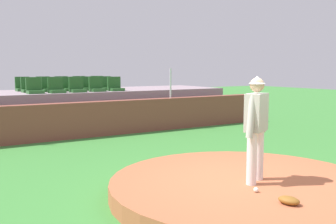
# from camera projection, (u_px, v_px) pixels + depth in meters

# --- Properties ---
(ground_plane) EXTENTS (60.00, 60.00, 0.00)m
(ground_plane) POSITION_uv_depth(u_px,v_px,m) (244.00, 196.00, 6.46)
(ground_plane) COLOR #3B8236
(pitchers_mound) EXTENTS (4.45, 4.45, 0.28)m
(pitchers_mound) POSITION_uv_depth(u_px,v_px,m) (244.00, 188.00, 6.44)
(pitchers_mound) COLOR #AE5D3A
(pitchers_mound) RESTS_ON ground_plane
(pitcher) EXTENTS (0.74, 0.45, 1.71)m
(pitcher) POSITION_uv_depth(u_px,v_px,m) (256.00, 121.00, 6.21)
(pitcher) COLOR white
(pitcher) RESTS_ON pitchers_mound
(baseball) EXTENTS (0.07, 0.07, 0.07)m
(baseball) POSITION_uv_depth(u_px,v_px,m) (256.00, 190.00, 5.78)
(baseball) COLOR white
(baseball) RESTS_ON pitchers_mound
(fielding_glove) EXTENTS (0.27, 0.34, 0.11)m
(fielding_glove) POSITION_uv_depth(u_px,v_px,m) (289.00, 200.00, 5.27)
(fielding_glove) COLOR brown
(fielding_glove) RESTS_ON pitchers_mound
(brick_barrier) EXTENTS (12.98, 0.40, 1.08)m
(brick_barrier) POSITION_uv_depth(u_px,v_px,m) (92.00, 119.00, 12.09)
(brick_barrier) COLOR brown
(brick_barrier) RESTS_ON ground_plane
(fence_post_right) EXTENTS (0.06, 0.06, 1.02)m
(fence_post_right) POSITION_uv_depth(u_px,v_px,m) (171.00, 83.00, 13.49)
(fence_post_right) COLOR silver
(fence_post_right) RESTS_ON brick_barrier
(bleacher_platform) EXTENTS (11.76, 3.10, 1.31)m
(bleacher_platform) POSITION_uv_depth(u_px,v_px,m) (68.00, 109.00, 14.03)
(bleacher_platform) COLOR gray
(bleacher_platform) RESTS_ON ground_plane
(stadium_chair_0) EXTENTS (0.48, 0.44, 0.50)m
(stadium_chair_0) POSITION_uv_depth(u_px,v_px,m) (35.00, 89.00, 12.37)
(stadium_chair_0) COLOR #255825
(stadium_chair_0) RESTS_ON bleacher_platform
(stadium_chair_1) EXTENTS (0.48, 0.44, 0.50)m
(stadium_chair_1) POSITION_uv_depth(u_px,v_px,m) (56.00, 88.00, 12.68)
(stadium_chair_1) COLOR #255825
(stadium_chair_1) RESTS_ON bleacher_platform
(stadium_chair_2) EXTENTS (0.48, 0.44, 0.50)m
(stadium_chair_2) POSITION_uv_depth(u_px,v_px,m) (77.00, 88.00, 13.06)
(stadium_chair_2) COLOR #255825
(stadium_chair_2) RESTS_ON bleacher_platform
(stadium_chair_3) EXTENTS (0.48, 0.44, 0.50)m
(stadium_chair_3) POSITION_uv_depth(u_px,v_px,m) (97.00, 87.00, 13.46)
(stadium_chair_3) COLOR #255825
(stadium_chair_3) RESTS_ON bleacher_platform
(stadium_chair_4) EXTENTS (0.48, 0.44, 0.50)m
(stadium_chair_4) POSITION_uv_depth(u_px,v_px,m) (115.00, 86.00, 13.83)
(stadium_chair_4) COLOR #255825
(stadium_chair_4) RESTS_ON bleacher_platform
(stadium_chair_5) EXTENTS (0.48, 0.44, 0.50)m
(stadium_chair_5) POSITION_uv_depth(u_px,v_px,m) (29.00, 88.00, 13.06)
(stadium_chair_5) COLOR #255825
(stadium_chair_5) RESTS_ON bleacher_platform
(stadium_chair_6) EXTENTS (0.48, 0.44, 0.50)m
(stadium_chair_6) POSITION_uv_depth(u_px,v_px,m) (49.00, 87.00, 13.40)
(stadium_chair_6) COLOR #255825
(stadium_chair_6) RESTS_ON bleacher_platform
(stadium_chair_7) EXTENTS (0.48, 0.44, 0.50)m
(stadium_chair_7) POSITION_uv_depth(u_px,v_px,m) (70.00, 86.00, 13.79)
(stadium_chair_7) COLOR #255825
(stadium_chair_7) RESTS_ON bleacher_platform
(stadium_chair_8) EXTENTS (0.48, 0.44, 0.50)m
(stadium_chair_8) POSITION_uv_depth(u_px,v_px,m) (88.00, 86.00, 14.16)
(stadium_chair_8) COLOR #255825
(stadium_chair_8) RESTS_ON bleacher_platform
(stadium_chair_9) EXTENTS (0.48, 0.44, 0.50)m
(stadium_chair_9) POSITION_uv_depth(u_px,v_px,m) (106.00, 86.00, 14.49)
(stadium_chair_9) COLOR #255825
(stadium_chair_9) RESTS_ON bleacher_platform
(stadium_chair_10) EXTENTS (0.48, 0.44, 0.50)m
(stadium_chair_10) POSITION_uv_depth(u_px,v_px,m) (23.00, 87.00, 13.74)
(stadium_chair_10) COLOR #255825
(stadium_chair_10) RESTS_ON bleacher_platform
(stadium_chair_11) EXTENTS (0.48, 0.44, 0.50)m
(stadium_chair_11) POSITION_uv_depth(u_px,v_px,m) (44.00, 86.00, 14.10)
(stadium_chair_11) COLOR #255825
(stadium_chair_11) RESTS_ON bleacher_platform
(stadium_chair_12) EXTENTS (0.48, 0.44, 0.50)m
(stadium_chair_12) POSITION_uv_depth(u_px,v_px,m) (62.00, 86.00, 14.48)
(stadium_chair_12) COLOR #255825
(stadium_chair_12) RESTS_ON bleacher_platform
(stadium_chair_13) EXTENTS (0.48, 0.44, 0.50)m
(stadium_chair_13) POSITION_uv_depth(u_px,v_px,m) (80.00, 85.00, 14.84)
(stadium_chair_13) COLOR #255825
(stadium_chair_13) RESTS_ON bleacher_platform
(stadium_chair_14) EXTENTS (0.48, 0.44, 0.50)m
(stadium_chair_14) POSITION_uv_depth(u_px,v_px,m) (98.00, 85.00, 15.20)
(stadium_chair_14) COLOR #255825
(stadium_chair_14) RESTS_ON bleacher_platform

